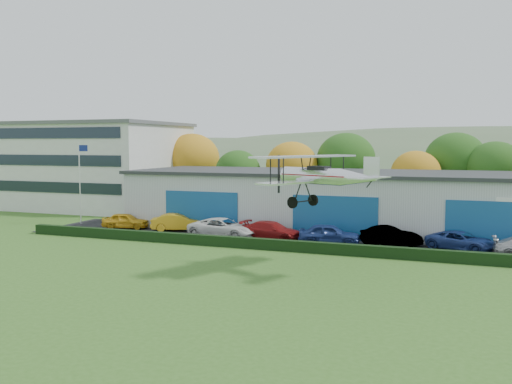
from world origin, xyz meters
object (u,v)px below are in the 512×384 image
(flagpole, at_px, (81,175))
(car_2, at_px, (223,228))
(office_block, at_px, (94,165))
(car_0, at_px, (126,221))
(car_5, at_px, (391,236))
(car_6, at_px, (461,241))
(biplane, at_px, (320,174))
(car_3, at_px, (272,231))
(car_1, at_px, (178,222))
(hangar, at_px, (349,200))
(car_4, at_px, (329,234))

(flagpole, height_order, car_2, flagpole)
(office_block, distance_m, car_0, 20.12)
(office_block, bearing_deg, flagpole, -58.03)
(car_5, bearing_deg, car_6, -111.36)
(office_block, xyz_separation_m, biplane, (34.48, -24.23, 0.74))
(car_5, xyz_separation_m, biplane, (-3.18, -9.98, 5.15))
(car_3, xyz_separation_m, car_5, (9.34, 0.80, 0.01))
(flagpole, bearing_deg, car_3, -5.80)
(car_1, distance_m, car_3, 9.49)
(hangar, xyz_separation_m, car_5, (4.66, -7.23, -1.86))
(hangar, distance_m, car_3, 9.48)
(office_block, bearing_deg, car_1, -35.59)
(hangar, xyz_separation_m, office_block, (-33.00, 7.02, 2.56))
(office_block, relative_size, car_6, 4.17)
(flagpole, height_order, car_6, flagpole)
(car_3, height_order, car_5, car_5)
(hangar, relative_size, car_4, 8.58)
(flagpole, distance_m, biplane, 28.68)
(car_1, distance_m, biplane, 19.53)
(hangar, distance_m, car_4, 8.63)
(car_4, relative_size, biplane, 0.56)
(office_block, height_order, car_4, office_block)
(hangar, xyz_separation_m, flagpole, (-24.88, -5.98, 2.13))
(car_0, bearing_deg, office_block, 30.65)
(car_0, bearing_deg, car_4, -108.20)
(car_5, height_order, car_6, car_5)
(car_2, relative_size, biplane, 0.69)
(car_6, bearing_deg, office_block, 92.80)
(car_4, xyz_separation_m, biplane, (1.34, -8.77, 5.10))
(car_3, relative_size, car_4, 1.08)
(flagpole, xyz_separation_m, car_5, (29.55, -1.25, -3.99))
(biplane, bearing_deg, car_6, 74.48)
(car_3, xyz_separation_m, car_6, (14.36, 0.67, -0.06))
(hangar, bearing_deg, flagpole, -166.49)
(car_5, bearing_deg, flagpole, 67.73)
(car_1, bearing_deg, car_6, -113.44)
(office_block, distance_m, car_4, 36.83)
(flagpole, bearing_deg, office_block, 121.97)
(car_4, distance_m, car_6, 9.60)
(car_6, bearing_deg, car_4, 117.85)
(car_6, xyz_separation_m, biplane, (-8.20, -9.84, 5.22))
(hangar, height_order, car_2, hangar)
(hangar, height_order, office_block, office_block)
(car_0, distance_m, car_6, 28.92)
(car_0, distance_m, biplane, 23.69)
(office_block, height_order, car_1, office_block)
(office_block, xyz_separation_m, flagpole, (8.12, -13.00, -0.43))
(flagpole, height_order, car_3, flagpole)
(hangar, xyz_separation_m, car_3, (-4.68, -8.03, -1.86))
(car_0, height_order, car_2, car_2)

